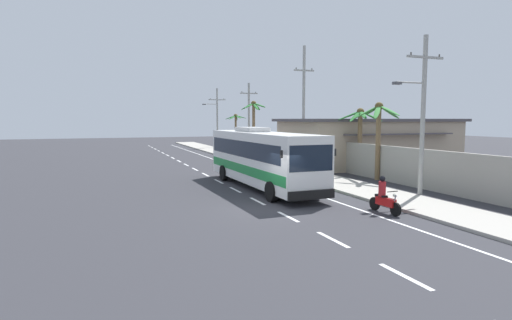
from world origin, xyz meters
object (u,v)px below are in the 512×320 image
at_px(roadside_building, 369,142).
at_px(utility_pole_mid, 304,106).
at_px(coach_bus_foreground, 261,157).
at_px(palm_third, 236,123).
at_px(utility_pole_nearest, 422,112).
at_px(utility_pole_far, 249,118).
at_px(palm_fourth, 254,117).
at_px(motorcycle_trailing, 384,198).
at_px(palm_nearest, 360,127).
at_px(utility_pole_distant, 217,116).
at_px(pedestrian_near_kerb, 287,157).
at_px(motorcycle_beside_bus, 240,161).
at_px(palm_second, 378,126).

bearing_deg(roadside_building, utility_pole_mid, -178.96).
distance_m(coach_bus_foreground, utility_pole_mid, 10.97).
height_order(palm_third, roadside_building, palm_third).
height_order(utility_pole_nearest, utility_pole_mid, utility_pole_mid).
bearing_deg(coach_bus_foreground, roadside_building, 30.42).
bearing_deg(utility_pole_far, palm_fourth, -103.07).
bearing_deg(motorcycle_trailing, roadside_building, 55.97).
bearing_deg(palm_fourth, palm_nearest, -77.14).
height_order(coach_bus_foreground, palm_nearest, palm_nearest).
bearing_deg(utility_pole_mid, roadside_building, 1.04).
height_order(utility_pole_mid, utility_pole_distant, utility_pole_mid).
relative_size(pedestrian_near_kerb, utility_pole_distant, 0.20).
xyz_separation_m(motorcycle_trailing, pedestrian_near_kerb, (2.74, 15.96, 0.37)).
bearing_deg(motorcycle_beside_bus, utility_pole_mid, -18.13).
distance_m(pedestrian_near_kerb, roadside_building, 8.33).
bearing_deg(motorcycle_beside_bus, palm_fourth, 62.12).
height_order(coach_bus_foreground, motorcycle_beside_bus, coach_bus_foreground).
height_order(palm_nearest, palm_fourth, palm_fourth).
bearing_deg(utility_pole_nearest, coach_bus_foreground, 139.49).
bearing_deg(utility_pole_distant, palm_fourth, -93.10).
xyz_separation_m(palm_second, roadside_building, (4.97, 7.84, -1.57)).
xyz_separation_m(utility_pole_mid, roadside_building, (6.65, 0.12, -3.12)).
bearing_deg(palm_third, palm_second, -91.26).
relative_size(motorcycle_trailing, palm_nearest, 0.39).
bearing_deg(pedestrian_near_kerb, motorcycle_trailing, -130.48).
relative_size(coach_bus_foreground, utility_pole_nearest, 1.45).
distance_m(utility_pole_far, palm_second, 21.45).
bearing_deg(utility_pole_mid, utility_pole_distant, 89.78).
xyz_separation_m(motorcycle_beside_bus, utility_pole_distant, (5.13, 25.68, 3.94)).
bearing_deg(motorcycle_beside_bus, utility_pole_distant, 78.70).
bearing_deg(palm_third, motorcycle_beside_bus, -107.28).
distance_m(utility_pole_mid, palm_fourth, 9.60).
bearing_deg(utility_pole_far, utility_pole_mid, -90.43).
bearing_deg(coach_bus_foreground, motorcycle_beside_bus, 78.76).
distance_m(motorcycle_trailing, palm_fourth, 26.18).
distance_m(palm_nearest, palm_third, 30.18).
bearing_deg(pedestrian_near_kerb, utility_pole_distant, 55.72).
relative_size(motorcycle_trailing, palm_second, 0.37).
bearing_deg(utility_pole_far, palm_nearest, -82.92).
xyz_separation_m(pedestrian_near_kerb, palm_third, (4.02, 25.75, 2.50)).
xyz_separation_m(coach_bus_foreground, utility_pole_far, (7.01, 21.50, 2.41)).
xyz_separation_m(utility_pole_mid, palm_nearest, (2.37, -4.63, -1.65)).
distance_m(utility_pole_far, roadside_building, 15.20).
bearing_deg(palm_second, palm_nearest, 77.37).
bearing_deg(utility_pole_far, utility_pole_nearest, -90.42).
bearing_deg(motorcycle_beside_bus, utility_pole_far, 66.89).
relative_size(utility_pole_mid, palm_fourth, 1.68).
xyz_separation_m(motorcycle_beside_bus, palm_nearest, (7.40, -6.27, 2.93)).
bearing_deg(palm_second, coach_bus_foreground, -179.22).
bearing_deg(palm_fourth, motorcycle_trailing, -97.73).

